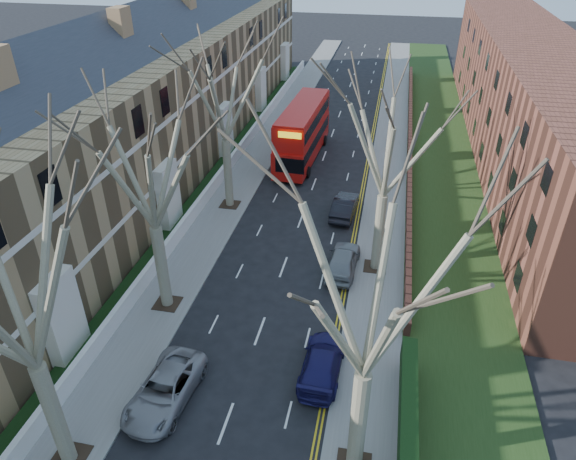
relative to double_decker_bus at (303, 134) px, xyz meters
The scene contains 16 objects.
pavement_left 4.82m from the double_decker_bus, 166.70° to the left, with size 3.00×102.00×0.12m, color slate.
pavement_right 8.29m from the double_decker_bus, ahead, with size 3.00×102.00×0.12m, color slate.
terrace_left 14.05m from the double_decker_bus, 149.11° to the right, with size 9.70×78.00×13.60m.
flats_right 20.15m from the double_decker_bus, 14.40° to the left, with size 13.97×54.00×10.00m.
front_wall_left 9.26m from the double_decker_bus, 129.30° to the right, with size 0.30×78.00×1.00m.
grass_verge_right 12.63m from the double_decker_bus, ahead, with size 6.00×102.00×0.06m.
tree_left_mid 33.04m from the double_decker_bus, 96.77° to the right, with size 10.50×10.50×14.71m.
tree_left_far 23.38m from the double_decker_bus, 99.80° to the right, with size 10.15×10.15×14.22m.
tree_left_dist 12.90m from the double_decker_bus, 110.77° to the right, with size 10.50×10.50×14.71m.
tree_right_mid 31.79m from the double_decker_bus, 75.81° to the right, with size 10.50×10.50×14.71m.
tree_right_far 19.01m from the double_decker_bus, 64.65° to the right, with size 10.15×10.15×14.22m.
double_decker_bus is the anchor object (origin of this frame).
car_left_far 28.44m from the double_decker_bus, 92.33° to the right, with size 2.31×5.01×1.39m, color gray.
car_right_near 25.93m from the double_decker_bus, 77.51° to the right, with size 1.90×4.66×1.35m, color #19164E.
car_right_mid 17.62m from the double_decker_bus, 71.41° to the right, with size 1.81×4.49×1.53m, color gray.
car_right_far 10.91m from the double_decker_bus, 62.78° to the right, with size 1.55×4.45×1.47m, color black.
Camera 1 is at (5.68, -4.88, 19.04)m, focal length 32.00 mm.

